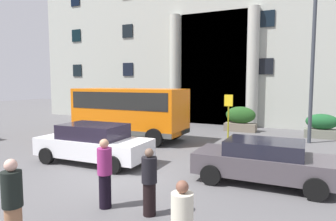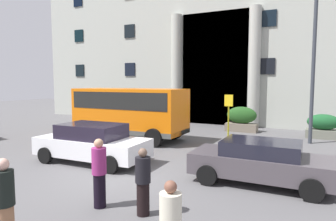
{
  "view_description": "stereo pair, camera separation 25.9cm",
  "coord_description": "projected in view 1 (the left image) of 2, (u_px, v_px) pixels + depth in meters",
  "views": [
    {
      "loc": [
        5.59,
        -7.97,
        3.1
      ],
      "look_at": [
        -1.22,
        6.12,
        1.61
      ],
      "focal_mm": 31.79,
      "sensor_mm": 36.0,
      "label": 1
    },
    {
      "loc": [
        5.82,
        -7.85,
        3.1
      ],
      "look_at": [
        -1.22,
        6.12,
        1.61
      ],
      "focal_mm": 31.79,
      "sensor_mm": 36.0,
      "label": 2
    }
  ],
  "objects": [
    {
      "name": "pedestrian_woman_dark_dress",
      "position": [
        105.0,
        173.0,
        7.29
      ],
      "size": [
        0.36,
        0.36,
        1.73
      ],
      "rotation": [
        0.0,
        0.0,
        3.05
      ],
      "color": "black",
      "rests_on": "ground_plane"
    },
    {
      "name": "parked_sedan_far",
      "position": [
        94.0,
        143.0,
        11.46
      ],
      "size": [
        4.5,
        2.13,
        1.49
      ],
      "rotation": [
        0.0,
        0.0,
        0.03
      ],
      "color": "white",
      "rests_on": "ground_plane"
    },
    {
      "name": "parked_sedan_second",
      "position": [
        264.0,
        161.0,
        9.11
      ],
      "size": [
        4.19,
        1.99,
        1.33
      ],
      "rotation": [
        0.0,
        0.0,
        0.01
      ],
      "color": "#484247",
      "rests_on": "ground_plane"
    },
    {
      "name": "hedge_planter_east",
      "position": [
        240.0,
        119.0,
        18.77
      ],
      "size": [
        1.94,
        0.82,
        1.57
      ],
      "color": "#716657",
      "rests_on": "ground_plane"
    },
    {
      "name": "bus_stop_sign",
      "position": [
        228.0,
        112.0,
        15.52
      ],
      "size": [
        0.44,
        0.08,
        2.45
      ],
      "color": "#989216",
      "rests_on": "ground_plane"
    },
    {
      "name": "hedge_planter_entrance_left",
      "position": [
        322.0,
        126.0,
        16.58
      ],
      "size": [
        1.76,
        0.97,
        1.34
      ],
      "color": "slate",
      "rests_on": "ground_plane"
    },
    {
      "name": "pedestrian_child_trailing",
      "position": [
        13.0,
        205.0,
        5.39
      ],
      "size": [
        0.36,
        0.36,
        1.73
      ],
      "rotation": [
        0.0,
        0.0,
        1.89
      ],
      "color": "#956647",
      "rests_on": "ground_plane"
    },
    {
      "name": "pedestrian_man_red_shirt",
      "position": [
        149.0,
        182.0,
        6.88
      ],
      "size": [
        0.36,
        0.36,
        1.59
      ],
      "rotation": [
        0.0,
        0.0,
        3.37
      ],
      "color": "black",
      "rests_on": "ground_plane"
    },
    {
      "name": "hedge_planter_far_west",
      "position": [
        92.0,
        113.0,
        23.65
      ],
      "size": [
        1.79,
        0.75,
        1.41
      ],
      "color": "slate",
      "rests_on": "ground_plane"
    },
    {
      "name": "lamppost_plaza_centre",
      "position": [
        313.0,
        48.0,
        14.76
      ],
      "size": [
        0.4,
        0.4,
        8.28
      ],
      "color": "#32373F",
      "rests_on": "ground_plane"
    },
    {
      "name": "ground_plane",
      "position": [
        121.0,
        178.0,
        9.86
      ],
      "size": [
        80.0,
        64.0,
        0.12
      ],
      "primitive_type": "cube",
      "color": "#555456"
    },
    {
      "name": "orange_minibus",
      "position": [
        129.0,
        109.0,
        16.04
      ],
      "size": [
        6.17,
        2.56,
        2.75
      ],
      "rotation": [
        0.0,
        0.0,
        -0.01
      ],
      "color": "orange",
      "rests_on": "ground_plane"
    },
    {
      "name": "office_building_facade",
      "position": [
        241.0,
        5.0,
        24.63
      ],
      "size": [
        34.27,
        9.65,
        18.88
      ],
      "color": "#A9ACA2",
      "rests_on": "ground_plane"
    }
  ]
}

